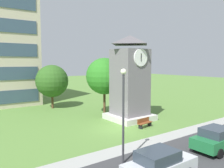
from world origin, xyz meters
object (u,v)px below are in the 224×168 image
Objects in this scene: park_bench at (145,123)px; tree_near_tower at (104,76)px; parked_car_silver at (159,165)px; parked_car_green at (217,139)px; clock_tower at (130,83)px; tree_streetside at (52,81)px; street_lamp at (123,106)px.

tree_near_tower is at bearing 90.08° from park_bench.
parked_car_silver is 6.60m from parked_car_green.
clock_tower is at bearing 56.30° from parked_car_silver.
tree_streetside is at bearing 112.19° from clock_tower.
clock_tower is 1.34× the size of tree_near_tower.
tree_streetside is 1.45× the size of parked_car_green.
park_bench is 0.44× the size of parked_car_silver.
tree_near_tower reaches higher than street_lamp.
street_lamp reaches higher than parked_car_green.
clock_tower is at bearing 85.54° from parked_car_green.
clock_tower reaches higher than street_lamp.
clock_tower is 4.95m from park_bench.
park_bench is 9.06m from street_lamp.
tree_near_tower is 8.28m from tree_streetside.
street_lamp is 0.87× the size of tree_near_tower.
park_bench is 0.45× the size of parked_car_green.
tree_near_tower is (6.77, 11.99, 0.98)m from street_lamp.
street_lamp is at bearing -143.16° from park_bench.
clock_tower is 13.74m from parked_car_silver.
parked_car_green is at bearing 4.38° from parked_car_silver.
tree_near_tower is at bearing -64.01° from tree_streetside.
tree_near_tower is at bearing 60.54° from street_lamp.
street_lamp is 1.44× the size of parked_car_green.
park_bench is 0.27× the size of tree_near_tower.
clock_tower is at bearing -67.81° from tree_streetside.
clock_tower is 3.80m from tree_near_tower.
tree_near_tower is (-0.90, 3.64, 0.58)m from clock_tower.
tree_streetside is at bearing 82.53° from parked_car_silver.
tree_streetside is at bearing 99.64° from parked_car_green.
park_bench is at bearing 50.26° from parked_car_silver.
street_lamp is 0.99× the size of tree_streetside.
tree_near_tower is 1.15× the size of tree_streetside.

